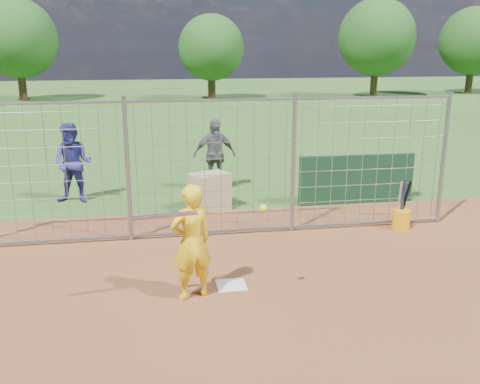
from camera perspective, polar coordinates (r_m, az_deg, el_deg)
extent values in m
plane|color=#2D591E|center=(8.17, -1.16, -9.37)|extent=(100.00, 100.00, 0.00)
cube|color=silver|center=(7.99, -0.95, -9.90)|extent=(0.43, 0.43, 0.02)
cube|color=#11381E|center=(12.17, 12.30, 1.36)|extent=(2.60, 0.20, 1.10)
imported|color=yellow|center=(7.37, -5.21, -5.35)|extent=(0.70, 0.59, 1.64)
imported|color=navy|center=(12.43, -17.38, 2.93)|extent=(1.00, 0.85, 1.79)
imported|color=#545358|center=(12.88, -2.75, 3.97)|extent=(1.08, 0.57, 1.76)
cube|color=tan|center=(11.44, -3.30, 0.03)|extent=(0.96, 0.83, 0.80)
cylinder|color=silver|center=(6.94, -8.03, -2.51)|extent=(0.86, 0.19, 0.06)
sphere|color=#DEFF1A|center=(6.95, 2.48, -1.73)|extent=(0.10, 0.10, 0.10)
cylinder|color=#EDA10C|center=(10.72, 16.82, -2.85)|extent=(0.34, 0.34, 0.38)
cylinder|color=silver|center=(10.64, 16.61, -0.94)|extent=(0.06, 0.18, 0.85)
cylinder|color=navy|center=(10.67, 16.95, -0.92)|extent=(0.06, 0.10, 0.85)
cylinder|color=black|center=(10.70, 17.19, -0.91)|extent=(0.11, 0.30, 0.83)
cylinder|color=gray|center=(9.59, -11.89, 2.26)|extent=(0.08, 0.08, 2.60)
cylinder|color=gray|center=(9.92, 5.70, 2.95)|extent=(0.08, 0.08, 2.60)
cylinder|color=gray|center=(11.09, 20.87, 3.32)|extent=(0.08, 0.08, 2.60)
cylinder|color=gray|center=(9.45, -3.05, 9.76)|extent=(9.00, 0.05, 0.05)
cylinder|color=gray|center=(9.98, -2.85, -4.20)|extent=(9.00, 0.05, 0.05)
cube|color=gray|center=(9.65, -2.94, 2.35)|extent=(9.00, 0.02, 2.50)
cylinder|color=#3F2B19|center=(37.26, -22.24, 10.92)|extent=(0.50, 0.50, 2.52)
sphere|color=#26561E|center=(37.20, -22.66, 14.89)|extent=(4.90, 4.90, 4.90)
cylinder|color=#3F2B19|center=(35.66, -3.04, 11.57)|extent=(0.50, 0.50, 2.16)
sphere|color=#26561E|center=(35.58, -3.09, 15.14)|extent=(4.20, 4.20, 4.20)
cylinder|color=#3F2B19|center=(38.03, 14.11, 11.71)|extent=(0.50, 0.50, 2.59)
sphere|color=#26561E|center=(37.97, 14.38, 15.71)|extent=(5.04, 5.04, 5.04)
cylinder|color=#3F2B19|center=(43.11, 23.29, 11.22)|extent=(0.50, 0.50, 2.45)
sphere|color=#26561E|center=(43.05, 23.65, 14.55)|extent=(4.76, 4.76, 4.76)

